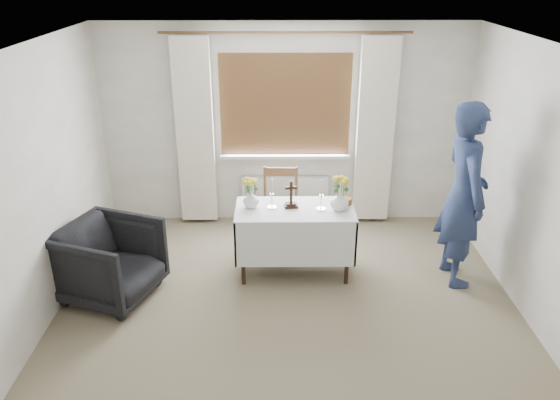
{
  "coord_description": "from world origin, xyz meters",
  "views": [
    {
      "loc": [
        -0.12,
        -4.02,
        3.15
      ],
      "look_at": [
        -0.08,
        0.94,
        0.95
      ],
      "focal_mm": 35.0,
      "sensor_mm": 36.0,
      "label": 1
    }
  ],
  "objects_px": {
    "armchair": "(110,262)",
    "flower_vase_left": "(251,199)",
    "wooden_chair": "(280,210)",
    "person": "(464,195)",
    "flower_vase_right": "(339,201)",
    "wooden_cross": "(291,194)",
    "altar_table": "(294,241)"
  },
  "relations": [
    {
      "from": "wooden_cross",
      "to": "flower_vase_left",
      "type": "xyz_separation_m",
      "value": [
        -0.42,
        0.0,
        -0.06
      ]
    },
    {
      "from": "armchair",
      "to": "flower_vase_left",
      "type": "bearing_deg",
      "value": -50.35
    },
    {
      "from": "flower_vase_right",
      "to": "altar_table",
      "type": "bearing_deg",
      "value": 176.04
    },
    {
      "from": "flower_vase_left",
      "to": "wooden_chair",
      "type": "bearing_deg",
      "value": 61.05
    },
    {
      "from": "flower_vase_left",
      "to": "person",
      "type": "bearing_deg",
      "value": -4.37
    },
    {
      "from": "armchair",
      "to": "flower_vase_right",
      "type": "relative_size",
      "value": 4.22
    },
    {
      "from": "wooden_chair",
      "to": "flower_vase_right",
      "type": "bearing_deg",
      "value": -43.52
    },
    {
      "from": "altar_table",
      "to": "wooden_cross",
      "type": "relative_size",
      "value": 4.24
    },
    {
      "from": "wooden_cross",
      "to": "armchair",
      "type": "bearing_deg",
      "value": -171.81
    },
    {
      "from": "altar_table",
      "to": "wooden_chair",
      "type": "relative_size",
      "value": 1.33
    },
    {
      "from": "wooden_chair",
      "to": "person",
      "type": "height_order",
      "value": "person"
    },
    {
      "from": "wooden_cross",
      "to": "wooden_chair",
      "type": "bearing_deg",
      "value": 94.32
    },
    {
      "from": "wooden_chair",
      "to": "armchair",
      "type": "distance_m",
      "value": 1.99
    },
    {
      "from": "flower_vase_right",
      "to": "armchair",
      "type": "bearing_deg",
      "value": -169.93
    },
    {
      "from": "person",
      "to": "flower_vase_left",
      "type": "relative_size",
      "value": 10.74
    },
    {
      "from": "armchair",
      "to": "flower_vase_right",
      "type": "height_order",
      "value": "flower_vase_right"
    },
    {
      "from": "altar_table",
      "to": "flower_vase_left",
      "type": "height_order",
      "value": "flower_vase_left"
    },
    {
      "from": "wooden_chair",
      "to": "wooden_cross",
      "type": "relative_size",
      "value": 3.2
    },
    {
      "from": "altar_table",
      "to": "wooden_cross",
      "type": "xyz_separation_m",
      "value": [
        -0.04,
        0.04,
        0.53
      ]
    },
    {
      "from": "altar_table",
      "to": "wooden_chair",
      "type": "bearing_deg",
      "value": 103.92
    },
    {
      "from": "person",
      "to": "flower_vase_right",
      "type": "bearing_deg",
      "value": 82.14
    },
    {
      "from": "altar_table",
      "to": "person",
      "type": "relative_size",
      "value": 0.64
    },
    {
      "from": "armchair",
      "to": "wooden_chair",
      "type": "bearing_deg",
      "value": -38.0
    },
    {
      "from": "wooden_chair",
      "to": "person",
      "type": "distance_m",
      "value": 2.04
    },
    {
      "from": "person",
      "to": "wooden_chair",
      "type": "bearing_deg",
      "value": 64.99
    },
    {
      "from": "person",
      "to": "wooden_cross",
      "type": "height_order",
      "value": "person"
    },
    {
      "from": "armchair",
      "to": "flower_vase_left",
      "type": "height_order",
      "value": "flower_vase_left"
    },
    {
      "from": "wooden_cross",
      "to": "flower_vase_right",
      "type": "relative_size",
      "value": 1.43
    },
    {
      "from": "altar_table",
      "to": "wooden_cross",
      "type": "distance_m",
      "value": 0.53
    },
    {
      "from": "wooden_chair",
      "to": "person",
      "type": "bearing_deg",
      "value": -18.69
    },
    {
      "from": "wooden_chair",
      "to": "armchair",
      "type": "relative_size",
      "value": 1.08
    },
    {
      "from": "person",
      "to": "wooden_cross",
      "type": "xyz_separation_m",
      "value": [
        -1.74,
        0.16,
        -0.05
      ]
    }
  ]
}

